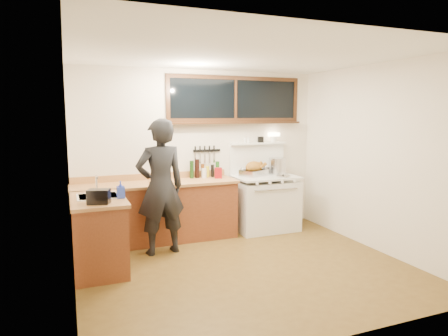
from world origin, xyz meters
name	(u,v)px	position (x,y,z in m)	size (l,w,h in m)	color
ground_plane	(245,268)	(0.00, 0.00, -0.01)	(4.00, 3.50, 0.02)	#533B16
room_shell	(246,136)	(0.00, 0.00, 1.65)	(4.10, 3.60, 2.65)	silver
counter_back	(157,212)	(-0.80, 1.45, 0.45)	(2.44, 0.64, 1.00)	#642D16
counter_left	(98,234)	(-1.70, 0.62, 0.45)	(0.64, 1.09, 0.90)	#642D16
sink_unit	(98,201)	(-1.68, 0.70, 0.85)	(0.50, 0.45, 0.37)	white
vintage_stove	(265,202)	(1.00, 1.41, 0.47)	(1.02, 0.74, 1.59)	white
back_window	(236,104)	(0.60, 1.72, 2.06)	(2.32, 0.13, 0.77)	black
left_doorway	(72,205)	(-1.99, -0.55, 1.09)	(0.02, 1.04, 2.17)	black
knife_strip	(206,151)	(0.08, 1.73, 1.31)	(0.46, 0.03, 0.28)	black
man	(160,187)	(-0.85, 0.91, 0.93)	(0.72, 0.52, 1.85)	black
soap_bottle	(121,190)	(-1.43, 0.51, 1.00)	(0.10, 0.10, 0.21)	blue
toaster	(99,197)	(-1.70, 0.29, 0.98)	(0.28, 0.23, 0.17)	black
cutting_board	(162,180)	(-0.72, 1.37, 0.95)	(0.36, 0.27, 0.13)	#AF7945
roast_turkey	(254,170)	(0.84, 1.49, 1.00)	(0.49, 0.44, 0.24)	silver
stockpot	(277,166)	(1.29, 1.54, 1.04)	(0.29, 0.29, 0.27)	silver
saucepan	(265,170)	(1.14, 1.70, 0.96)	(0.19, 0.28, 0.11)	silver
pot_lid	(283,176)	(1.22, 1.20, 0.91)	(0.32, 0.32, 0.04)	silver
coffee_tin	(218,173)	(0.20, 1.48, 0.98)	(0.13, 0.12, 0.17)	maroon
pitcher	(204,173)	(0.00, 1.59, 0.98)	(0.09, 0.09, 0.15)	white
bottle_cluster	(203,170)	(-0.01, 1.63, 1.03)	(0.50, 0.07, 0.30)	black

